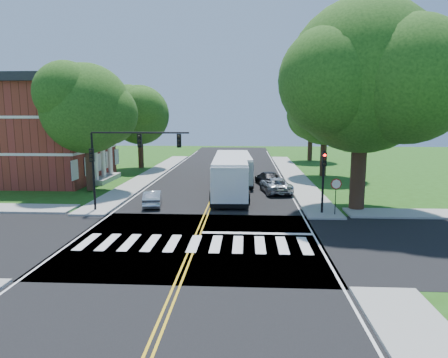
# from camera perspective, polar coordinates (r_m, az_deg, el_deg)

# --- Properties ---
(ground) EXTENTS (140.00, 140.00, 0.00)m
(ground) POSITION_cam_1_polar(r_m,az_deg,el_deg) (22.68, -4.11, -8.81)
(ground) COLOR #214912
(ground) RESTS_ON ground
(road) EXTENTS (14.00, 96.00, 0.01)m
(road) POSITION_cam_1_polar(r_m,az_deg,el_deg) (40.11, -0.85, -0.90)
(road) COLOR black
(road) RESTS_ON ground
(cross_road) EXTENTS (60.00, 12.00, 0.01)m
(cross_road) POSITION_cam_1_polar(r_m,az_deg,el_deg) (22.68, -4.11, -8.79)
(cross_road) COLOR black
(cross_road) RESTS_ON ground
(center_line) EXTENTS (0.36, 70.00, 0.01)m
(center_line) POSITION_cam_1_polar(r_m,az_deg,el_deg) (44.04, -0.48, 0.01)
(center_line) COLOR gold
(center_line) RESTS_ON road
(edge_line_w) EXTENTS (0.12, 70.00, 0.01)m
(edge_line_w) POSITION_cam_1_polar(r_m,az_deg,el_deg) (44.99, -9.16, 0.09)
(edge_line_w) COLOR silver
(edge_line_w) RESTS_ON road
(edge_line_e) EXTENTS (0.12, 70.00, 0.01)m
(edge_line_e) POSITION_cam_1_polar(r_m,az_deg,el_deg) (44.13, 8.36, -0.07)
(edge_line_e) COLOR silver
(edge_line_e) RESTS_ON road
(crosswalk) EXTENTS (12.60, 3.00, 0.01)m
(crosswalk) POSITION_cam_1_polar(r_m,az_deg,el_deg) (22.20, -4.28, -9.16)
(crosswalk) COLOR silver
(crosswalk) RESTS_ON road
(stop_bar) EXTENTS (6.60, 0.40, 0.01)m
(stop_bar) POSITION_cam_1_polar(r_m,az_deg,el_deg) (24.04, 4.76, -7.73)
(stop_bar) COLOR silver
(stop_bar) RESTS_ON road
(sidewalk_nw) EXTENTS (2.60, 40.00, 0.15)m
(sidewalk_nw) POSITION_cam_1_polar(r_m,az_deg,el_deg) (48.21, -10.14, 0.73)
(sidewalk_nw) COLOR gray
(sidewalk_nw) RESTS_ON ground
(sidewalk_ne) EXTENTS (2.60, 40.00, 0.15)m
(sidewalk_ne) POSITION_cam_1_polar(r_m,az_deg,el_deg) (47.23, 9.86, 0.57)
(sidewalk_ne) COLOR gray
(sidewalk_ne) RESTS_ON ground
(tree_ne_big) EXTENTS (10.80, 10.80, 14.91)m
(tree_ne_big) POSITION_cam_1_polar(r_m,az_deg,el_deg) (30.64, 19.26, 13.58)
(tree_ne_big) COLOR #362015
(tree_ne_big) RESTS_ON ground
(tree_west_near) EXTENTS (8.00, 8.00, 11.40)m
(tree_west_near) POSITION_cam_1_polar(r_m,az_deg,el_deg) (38.19, -19.06, 9.45)
(tree_west_near) COLOR #362015
(tree_west_near) RESTS_ON ground
(tree_west_far) EXTENTS (7.60, 7.60, 10.67)m
(tree_west_far) POSITION_cam_1_polar(r_m,az_deg,el_deg) (53.23, -11.97, 8.93)
(tree_west_far) COLOR #362015
(tree_west_far) RESTS_ON ground
(tree_east_mid) EXTENTS (8.40, 8.40, 11.93)m
(tree_east_mid) POSITION_cam_1_polar(r_m,az_deg,el_deg) (46.23, 14.27, 9.92)
(tree_east_mid) COLOR #362015
(tree_east_mid) RESTS_ON ground
(tree_east_far) EXTENTS (7.20, 7.20, 10.34)m
(tree_east_far) POSITION_cam_1_polar(r_m,az_deg,el_deg) (62.16, 12.33, 8.79)
(tree_east_far) COLOR #362015
(tree_east_far) RESTS_ON ground
(brick_building) EXTENTS (20.00, 13.00, 10.80)m
(brick_building) POSITION_cam_1_polar(r_m,az_deg,el_deg) (48.27, -27.83, 6.22)
(brick_building) COLOR maroon
(brick_building) RESTS_ON ground
(signal_nw) EXTENTS (7.15, 0.46, 5.66)m
(signal_nw) POSITION_cam_1_polar(r_m,az_deg,el_deg) (29.26, -14.06, 3.76)
(signal_nw) COLOR black
(signal_nw) RESTS_ON ground
(signal_ne) EXTENTS (0.30, 0.46, 4.40)m
(signal_ne) POSITION_cam_1_polar(r_m,az_deg,el_deg) (28.64, 14.03, 0.80)
(signal_ne) COLOR black
(signal_ne) RESTS_ON ground
(stop_sign) EXTENTS (0.76, 0.08, 2.53)m
(stop_sign) POSITION_cam_1_polar(r_m,az_deg,el_deg) (28.50, 15.71, -1.21)
(stop_sign) COLOR black
(stop_sign) RESTS_ON ground
(bus_lead) EXTENTS (3.49, 13.17, 3.39)m
(bus_lead) POSITION_cam_1_polar(r_m,az_deg,el_deg) (35.42, 0.91, 0.71)
(bus_lead) COLOR silver
(bus_lead) RESTS_ON road
(bus_follow) EXTENTS (3.11, 11.19, 2.86)m
(bus_follow) POSITION_cam_1_polar(r_m,az_deg,el_deg) (42.33, 2.13, 1.70)
(bus_follow) COLOR silver
(bus_follow) RESTS_ON road
(hatchback) EXTENTS (1.92, 3.91, 1.23)m
(hatchback) POSITION_cam_1_polar(r_m,az_deg,el_deg) (31.38, -10.16, -2.70)
(hatchback) COLOR silver
(hatchback) RESTS_ON road
(suv) EXTENTS (3.01, 5.27, 1.39)m
(suv) POSITION_cam_1_polar(r_m,az_deg,el_deg) (36.46, 7.38, -0.87)
(suv) COLOR #B0B2B7
(suv) RESTS_ON road
(dark_sedan) EXTENTS (2.83, 5.05, 1.38)m
(dark_sedan) POSITION_cam_1_polar(r_m,az_deg,el_deg) (40.26, 6.32, 0.09)
(dark_sedan) COLOR black
(dark_sedan) RESTS_ON road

